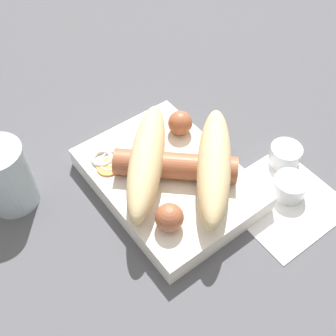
{
  "coord_description": "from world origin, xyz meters",
  "views": [
    {
      "loc": [
        -0.28,
        0.21,
        0.47
      ],
      "look_at": [
        0.0,
        0.0,
        0.04
      ],
      "focal_mm": 45.0,
      "sensor_mm": 36.0,
      "label": 1
    }
  ],
  "objects_px": {
    "bread_roll": "(180,162)",
    "drink_glass": "(5,177)",
    "condiment_cup_near": "(289,188)",
    "sausage": "(175,166)",
    "food_tray": "(168,180)",
    "condiment_cup_far": "(285,156)"
  },
  "relations": [
    {
      "from": "bread_roll",
      "to": "drink_glass",
      "type": "height_order",
      "value": "drink_glass"
    },
    {
      "from": "condiment_cup_near",
      "to": "drink_glass",
      "type": "xyz_separation_m",
      "value": [
        0.22,
        0.3,
        0.03
      ]
    },
    {
      "from": "sausage",
      "to": "condiment_cup_near",
      "type": "distance_m",
      "value": 0.16
    },
    {
      "from": "sausage",
      "to": "condiment_cup_near",
      "type": "bearing_deg",
      "value": -130.76
    },
    {
      "from": "bread_roll",
      "to": "condiment_cup_near",
      "type": "bearing_deg",
      "value": -129.7
    },
    {
      "from": "food_tray",
      "to": "condiment_cup_far",
      "type": "height_order",
      "value": "same"
    },
    {
      "from": "food_tray",
      "to": "drink_glass",
      "type": "relative_size",
      "value": 2.43
    },
    {
      "from": "sausage",
      "to": "food_tray",
      "type": "bearing_deg",
      "value": 37.69
    },
    {
      "from": "condiment_cup_near",
      "to": "food_tray",
      "type": "bearing_deg",
      "value": 48.56
    },
    {
      "from": "sausage",
      "to": "condiment_cup_far",
      "type": "relative_size",
      "value": 3.37
    },
    {
      "from": "bread_roll",
      "to": "condiment_cup_far",
      "type": "bearing_deg",
      "value": -108.76
    },
    {
      "from": "bread_roll",
      "to": "sausage",
      "type": "relative_size",
      "value": 1.51
    },
    {
      "from": "condiment_cup_far",
      "to": "condiment_cup_near",
      "type": "bearing_deg",
      "value": 138.56
    },
    {
      "from": "sausage",
      "to": "condiment_cup_near",
      "type": "relative_size",
      "value": 3.37
    },
    {
      "from": "sausage",
      "to": "drink_glass",
      "type": "relative_size",
      "value": 1.58
    },
    {
      "from": "food_tray",
      "to": "condiment_cup_near",
      "type": "relative_size",
      "value": 5.17
    },
    {
      "from": "condiment_cup_far",
      "to": "food_tray",
      "type": "bearing_deg",
      "value": 67.84
    },
    {
      "from": "drink_glass",
      "to": "food_tray",
      "type": "bearing_deg",
      "value": -121.49
    },
    {
      "from": "bread_roll",
      "to": "food_tray",
      "type": "bearing_deg",
      "value": 32.8
    },
    {
      "from": "sausage",
      "to": "condiment_cup_far",
      "type": "xyz_separation_m",
      "value": [
        -0.06,
        -0.15,
        -0.03
      ]
    },
    {
      "from": "food_tray",
      "to": "condiment_cup_near",
      "type": "xyz_separation_m",
      "value": [
        -0.11,
        -0.12,
        -0.0
      ]
    },
    {
      "from": "drink_glass",
      "to": "sausage",
      "type": "bearing_deg",
      "value": -122.4
    }
  ]
}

